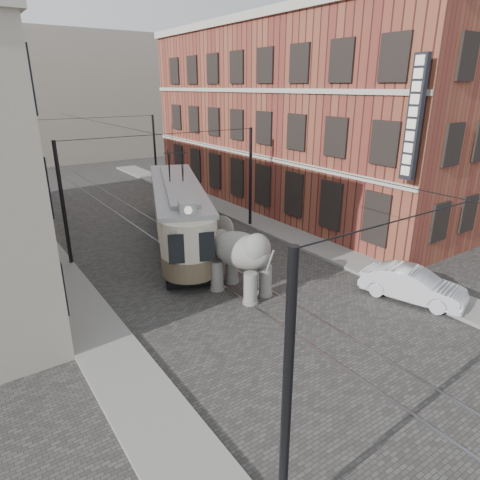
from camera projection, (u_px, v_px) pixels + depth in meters
ground at (234, 280)px, 19.13m from camera, size 120.00×120.00×0.00m
tram_rails at (234, 280)px, 19.12m from camera, size 1.54×80.00×0.02m
sidewalk_right at (329, 251)px, 22.30m from camera, size 2.00×60.00×0.15m
sidewalk_left at (88, 321)px, 15.64m from camera, size 2.00×60.00×0.15m
brick_building at (292, 120)px, 29.90m from camera, size 8.00×26.00×12.00m
distant_block at (37, 98)px, 47.69m from camera, size 28.00×10.00×14.00m
catenary at (177, 194)px, 21.86m from camera, size 11.00×30.20×6.00m
tram at (177, 198)px, 23.16m from camera, size 7.13×12.64×4.99m
elephant at (241, 260)px, 17.54m from camera, size 3.75×5.32×2.95m
parked_car at (412, 285)px, 17.18m from camera, size 2.64×4.31×1.34m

